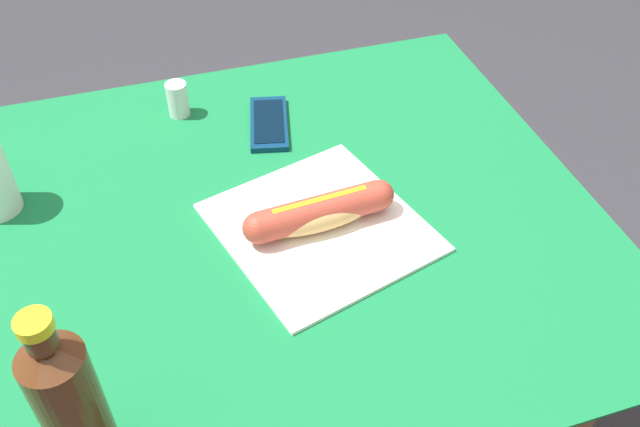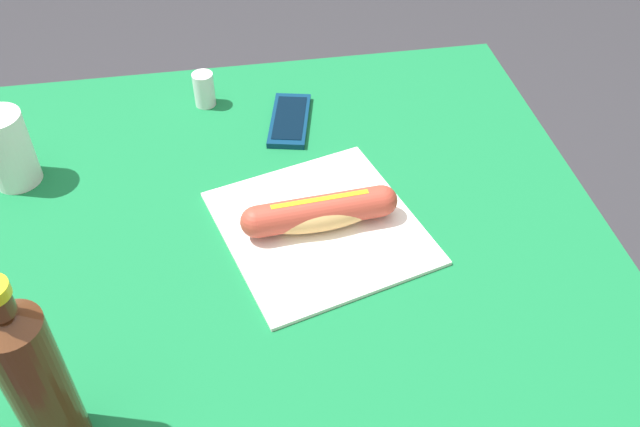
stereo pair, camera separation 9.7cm
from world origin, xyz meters
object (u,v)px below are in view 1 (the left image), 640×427
at_px(hot_dog, 320,212).
at_px(salt_shaker, 178,99).
at_px(soda_bottle, 74,411).
at_px(cell_phone, 269,123).

height_order(hot_dog, salt_shaker, salt_shaker).
bearing_deg(soda_bottle, salt_shaker, 73.25).
distance_m(hot_dog, soda_bottle, 0.44).
xyz_separation_m(hot_dog, cell_phone, (-0.01, 0.26, -0.03)).
distance_m(hot_dog, cell_phone, 0.26).
distance_m(cell_phone, soda_bottle, 0.63).
relative_size(cell_phone, soda_bottle, 0.62).
height_order(cell_phone, salt_shaker, salt_shaker).
xyz_separation_m(cell_phone, soda_bottle, (-0.32, -0.53, 0.11)).
bearing_deg(hot_dog, salt_shaker, 113.16).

